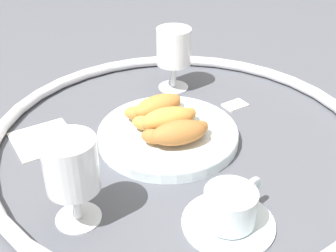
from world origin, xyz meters
The scene contains 11 objects.
ground_plane centered at (0.00, 0.00, 0.00)m, with size 2.20×2.20×0.00m, color #4C4F56.
table_chrome_rim centered at (0.00, 0.00, 0.01)m, with size 0.71×0.71×0.02m, color silver.
pastry_plate centered at (-0.02, 0.02, 0.01)m, with size 0.26×0.26×0.02m.
croissant_large centered at (-0.02, -0.03, 0.04)m, with size 0.13×0.08×0.04m.
croissant_small centered at (-0.02, 0.02, 0.04)m, with size 0.14×0.08×0.04m.
croissant_extra centered at (-0.01, 0.07, 0.04)m, with size 0.14×0.07×0.04m.
coffee_cup_near centered at (-0.05, -0.22, 0.03)m, with size 0.14×0.14×0.06m.
juice_glass_left centered at (-0.23, -0.10, 0.09)m, with size 0.08×0.08×0.14m.
juice_glass_right centered at (0.09, 0.20, 0.09)m, with size 0.08×0.08×0.14m.
sugar_packet centered at (0.17, 0.06, 0.00)m, with size 0.05×0.03×0.01m, color white.
folded_napkin centered at (-0.22, 0.13, 0.00)m, with size 0.11×0.11×0.01m, color silver.
Camera 1 is at (-0.34, -0.58, 0.46)m, focal length 46.27 mm.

